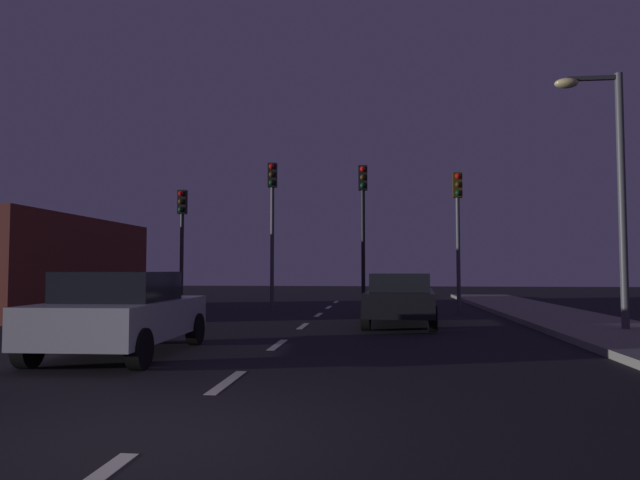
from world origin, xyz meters
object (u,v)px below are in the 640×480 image
object	(u,v)px
traffic_signal_center_right	(363,210)
traffic_signal_far_right	(458,214)
traffic_signal_center_left	(272,208)
car_stopped_ahead	(401,298)
car_adjacent_lane	(122,313)
street_lamp_right	(610,174)
traffic_signal_far_left	(182,225)

from	to	relation	value
traffic_signal_center_right	traffic_signal_far_right	size ratio (longest dim) A/B	1.06
traffic_signal_center_left	car_stopped_ahead	world-z (taller)	traffic_signal_center_left
traffic_signal_center_right	car_adjacent_lane	size ratio (longest dim) A/B	1.32
traffic_signal_far_right	street_lamp_right	bearing A→B (deg)	-66.95
traffic_signal_far_left	street_lamp_right	size ratio (longest dim) A/B	0.72
car_stopped_ahead	car_adjacent_lane	bearing A→B (deg)	-130.01
car_adjacent_lane	street_lamp_right	world-z (taller)	street_lamp_right
traffic_signal_center_right	car_stopped_ahead	distance (m)	5.47
traffic_signal_center_right	street_lamp_right	xyz separation A→B (m)	(6.07, -6.36, 0.10)
traffic_signal_center_left	traffic_signal_center_right	size ratio (longest dim) A/B	1.03
traffic_signal_center_left	traffic_signal_center_right	xyz separation A→B (m)	(3.34, -0.00, -0.10)
traffic_signal_center_right	traffic_signal_far_right	xyz separation A→B (m)	(3.36, -0.00, -0.20)
traffic_signal_far_right	car_stopped_ahead	distance (m)	5.67
traffic_signal_far_right	traffic_signal_far_left	bearing A→B (deg)	-179.99
car_adjacent_lane	traffic_signal_far_left	bearing A→B (deg)	104.69
car_stopped_ahead	street_lamp_right	bearing A→B (deg)	-21.32
traffic_signal_far_left	traffic_signal_center_left	xyz separation A→B (m)	(3.43, 0.00, 0.61)
street_lamp_right	car_stopped_ahead	bearing A→B (deg)	158.68
traffic_signal_center_right	traffic_signal_far_right	distance (m)	3.37
traffic_signal_center_left	traffic_signal_center_right	bearing A→B (deg)	-0.01
traffic_signal_center_left	traffic_signal_far_left	bearing A→B (deg)	-179.97
car_adjacent_lane	street_lamp_right	bearing A→B (deg)	22.85
traffic_signal_far_left	street_lamp_right	xyz separation A→B (m)	(12.84, -6.35, 0.61)
traffic_signal_far_left	traffic_signal_far_right	xyz separation A→B (m)	(10.14, 0.00, 0.31)
traffic_signal_center_left	car_adjacent_lane	world-z (taller)	traffic_signal_center_left
traffic_signal_far_left	traffic_signal_center_left	distance (m)	3.49
traffic_signal_center_right	car_stopped_ahead	size ratio (longest dim) A/B	1.19
traffic_signal_far_left	street_lamp_right	distance (m)	14.34
traffic_signal_far_right	car_adjacent_lane	xyz separation A→B (m)	(-7.36, -10.60, -2.73)
traffic_signal_far_left	car_stopped_ahead	world-z (taller)	traffic_signal_far_left
traffic_signal_far_left	traffic_signal_center_right	xyz separation A→B (m)	(6.77, 0.00, 0.51)
traffic_signal_far_left	traffic_signal_far_right	distance (m)	10.14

